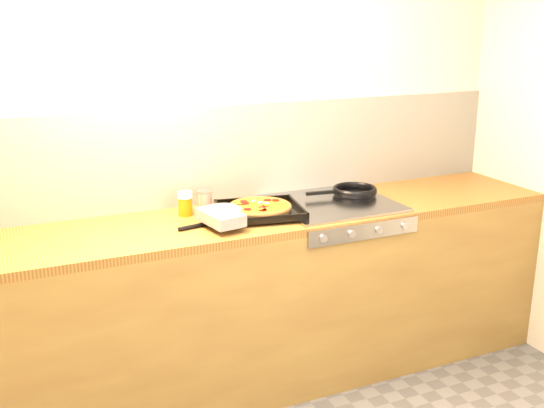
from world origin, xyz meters
name	(u,v)px	position (x,y,z in m)	size (l,w,h in m)	color
room_shell	(230,154)	(0.00, 1.39, 1.15)	(3.20, 3.20, 3.20)	white
counter_run	(252,300)	(0.00, 1.10, 0.45)	(3.20, 0.62, 0.90)	olive
stovetop	(333,204)	(0.45, 1.10, 0.91)	(0.60, 0.56, 0.02)	#9F9FA4
pizza_on_tray	(249,210)	(-0.03, 1.05, 0.94)	(0.55, 0.43, 0.07)	black
frying_pan	(354,192)	(0.61, 1.16, 0.94)	(0.40, 0.26, 0.04)	black
tomato_can	(205,201)	(-0.18, 1.25, 0.95)	(0.10, 0.10, 0.11)	#AC130D
juice_glass	(185,203)	(-0.29, 1.23, 0.96)	(0.08, 0.08, 0.12)	#D16A0C
wooden_spoon	(257,201)	(0.11, 1.28, 0.91)	(0.30, 0.05, 0.02)	#B28C4B
black_spatula	(208,224)	(-0.25, 1.03, 0.91)	(0.29, 0.11, 0.02)	black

